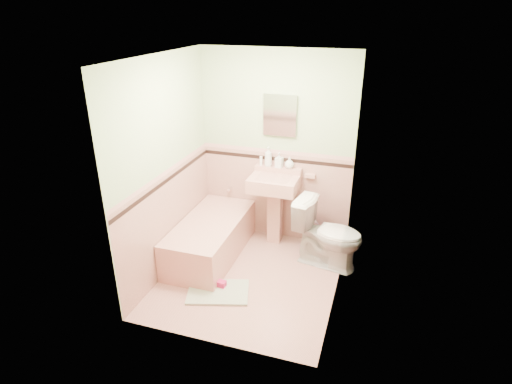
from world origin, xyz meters
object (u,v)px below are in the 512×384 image
(sink, at_px, (274,211))
(shoe, at_px, (219,283))
(soap_bottle_left, at_px, (268,157))
(toilet, at_px, (328,234))
(soap_bottle_mid, at_px, (279,160))
(bucket, at_px, (311,237))
(bathtub, at_px, (211,239))
(soap_bottle_right, at_px, (289,163))
(medicine_cabinet, at_px, (280,115))

(sink, bearing_deg, shoe, -105.68)
(soap_bottle_left, relative_size, toilet, 0.31)
(toilet, bearing_deg, soap_bottle_mid, 68.68)
(soap_bottle_left, height_order, bucket, soap_bottle_left)
(soap_bottle_mid, bearing_deg, bathtub, -134.22)
(soap_bottle_right, bearing_deg, soap_bottle_mid, 180.00)
(toilet, bearing_deg, shoe, 138.79)
(medicine_cabinet, xyz_separation_m, soap_bottle_left, (-0.14, -0.03, -0.54))
(bathtub, distance_m, soap_bottle_mid, 1.34)
(soap_bottle_right, distance_m, toilet, 1.03)
(soap_bottle_left, bearing_deg, soap_bottle_right, 0.00)
(sink, bearing_deg, soap_bottle_mid, 86.54)
(soap_bottle_left, distance_m, bucket, 1.22)
(soap_bottle_left, relative_size, soap_bottle_mid, 1.32)
(soap_bottle_right, bearing_deg, sink, -129.13)
(soap_bottle_left, relative_size, soap_bottle_right, 1.72)
(medicine_cabinet, bearing_deg, soap_bottle_right, -11.58)
(soap_bottle_left, distance_m, soap_bottle_right, 0.29)
(sink, bearing_deg, bucket, 11.05)
(sink, distance_m, soap_bottle_right, 0.66)
(bathtub, distance_m, bucket, 1.34)
(bucket, bearing_deg, sink, -168.95)
(bucket, bearing_deg, soap_bottle_mid, 170.34)
(sink, xyz_separation_m, toilet, (0.77, -0.29, -0.06))
(soap_bottle_left, bearing_deg, toilet, -27.42)
(soap_bottle_mid, distance_m, toilet, 1.14)
(medicine_cabinet, xyz_separation_m, shoe, (-0.32, -1.36, -1.64))
(medicine_cabinet, relative_size, soap_bottle_left, 1.96)
(soap_bottle_left, xyz_separation_m, bucket, (0.63, -0.08, -1.03))
(medicine_cabinet, height_order, soap_bottle_right, medicine_cabinet)
(sink, bearing_deg, medicine_cabinet, 90.00)
(soap_bottle_mid, height_order, soap_bottle_right, soap_bottle_mid)
(bucket, bearing_deg, bathtub, -151.96)
(bathtub, height_order, soap_bottle_right, soap_bottle_right)
(sink, distance_m, toilet, 0.82)
(medicine_cabinet, relative_size, bucket, 2.08)
(soap_bottle_mid, xyz_separation_m, shoe, (-0.33, -1.33, -1.06))
(bathtub, distance_m, soap_bottle_right, 1.40)
(sink, relative_size, soap_bottle_left, 3.75)
(bathtub, xyz_separation_m, soap_bottle_mid, (0.69, 0.71, 0.90))
(medicine_cabinet, distance_m, toilet, 1.57)
(medicine_cabinet, distance_m, soap_bottle_mid, 0.58)
(sink, relative_size, bucket, 3.97)
(sink, distance_m, bucket, 0.62)
(bathtub, bearing_deg, soap_bottle_mid, 45.78)
(soap_bottle_right, relative_size, toilet, 0.18)
(bucket, bearing_deg, soap_bottle_left, 172.54)
(toilet, relative_size, shoe, 5.04)
(sink, height_order, bucket, sink)
(medicine_cabinet, bearing_deg, bucket, -12.78)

